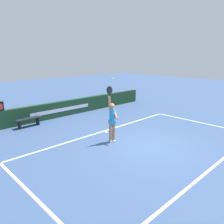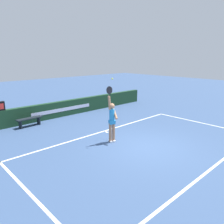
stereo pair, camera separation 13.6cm
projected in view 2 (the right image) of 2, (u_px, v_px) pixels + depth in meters
ground_plane at (148, 147)px, 9.38m from camera, size 60.00×60.00×0.00m
court_lines at (146, 146)px, 9.44m from camera, size 10.17×5.55×0.00m
back_wall at (63, 109)px, 14.08m from camera, size 14.25×0.31×0.98m
tennis_player at (112, 119)px, 9.70m from camera, size 0.48×0.48×2.52m
tennis_ball at (112, 79)px, 9.15m from camera, size 0.07×0.07×0.07m
courtside_bench_near at (29, 120)px, 12.06m from camera, size 1.38×0.41×0.47m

